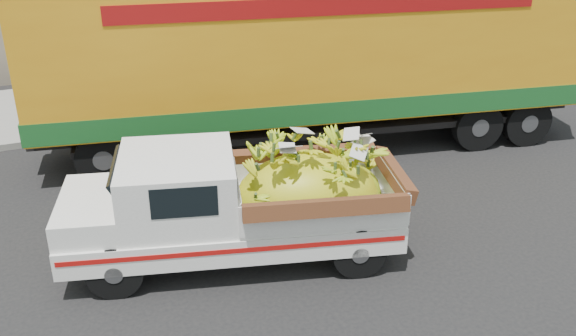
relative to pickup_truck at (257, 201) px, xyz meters
name	(u,v)px	position (x,y,z in m)	size (l,w,h in m)	color
ground	(330,237)	(1.31, 0.02, -0.97)	(100.00, 100.00, 0.00)	black
curb	(221,115)	(1.31, 6.28, -0.90)	(60.00, 0.25, 0.15)	gray
sidewalk	(198,91)	(1.31, 8.38, -0.90)	(60.00, 4.00, 0.14)	gray
pickup_truck	(257,201)	(0.00, 0.00, 0.00)	(5.47, 3.10, 1.81)	black
semi_trailer	(315,53)	(2.74, 3.82, 1.15)	(12.08, 4.57, 3.80)	black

